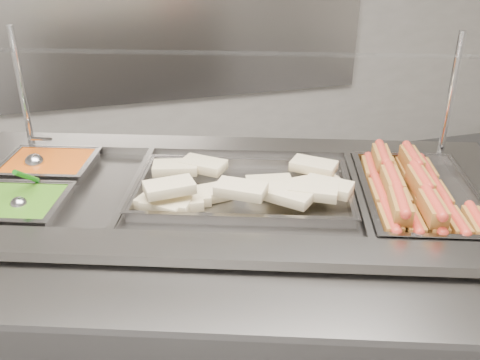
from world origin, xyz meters
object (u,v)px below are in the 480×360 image
object	(u,v)px
serving_spoon	(21,200)
sneeze_guard	(229,58)
pan_hotdogs	(417,202)
steam_counter	(226,295)
pan_wraps	(243,193)
ladle	(35,162)

from	to	relation	value
serving_spoon	sneeze_guard	bearing A→B (deg)	11.64
pan_hotdogs	serving_spoon	distance (m)	1.36
steam_counter	pan_wraps	distance (m)	0.47
steam_counter	ladle	bearing A→B (deg)	149.92
pan_wraps	serving_spoon	distance (m)	0.76
steam_counter	pan_hotdogs	xyz separation A→B (m)	(0.64, -0.23, 0.45)
sneeze_guard	serving_spoon	world-z (taller)	sneeze_guard
steam_counter	pan_hotdogs	world-z (taller)	pan_hotdogs
sneeze_guard	pan_wraps	xyz separation A→B (m)	(-0.02, -0.25, -0.43)
pan_hotdogs	pan_wraps	bearing A→B (deg)	160.72
steam_counter	serving_spoon	size ratio (longest dim) A/B	11.91
steam_counter	sneeze_guard	distance (m)	0.92
pan_hotdogs	ladle	size ratio (longest dim) A/B	3.27
serving_spoon	steam_counter	bearing A→B (deg)	-5.59
sneeze_guard	ladle	size ratio (longest dim) A/B	8.57
steam_counter	serving_spoon	world-z (taller)	serving_spoon
serving_spoon	pan_hotdogs	bearing A→B (deg)	-12.39
steam_counter	serving_spoon	distance (m)	0.85
pan_wraps	ladle	bearing A→B (deg)	150.77
sneeze_guard	pan_hotdogs	xyz separation A→B (m)	(0.57, -0.45, -0.44)
steam_counter	serving_spoon	xyz separation A→B (m)	(-0.69, 0.07, 0.50)
steam_counter	pan_wraps	xyz separation A→B (m)	(0.06, -0.02, 0.46)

